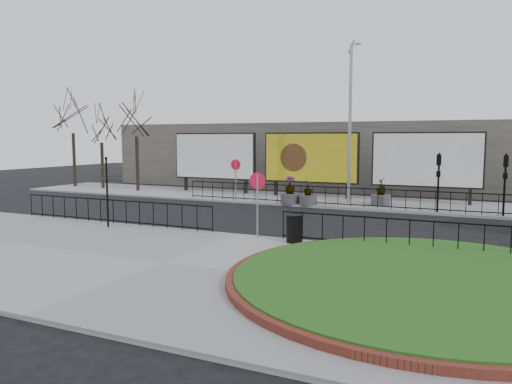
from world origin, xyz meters
The scene contains 25 objects.
ground centered at (0.00, 0.00, 0.00)m, with size 90.00×90.00×0.00m, color black.
pavement_near centered at (0.00, -5.00, 0.06)m, with size 30.00×10.00×0.12m, color gray.
pavement_far centered at (0.00, 12.00, 0.06)m, with size 44.00×6.00×0.12m, color gray.
brick_edge centered at (7.50, -4.00, 0.21)m, with size 10.40×10.40×0.18m, color maroon.
grass_lawn centered at (7.50, -4.00, 0.23)m, with size 10.00×10.00×0.22m, color #1D4D14.
railing_near_left centered at (-6.00, -0.30, 0.67)m, with size 10.00×0.10×1.10m, color black, non-canonical shape.
railing_near_right centered at (6.50, -0.30, 0.67)m, with size 9.00×0.10×1.10m, color black, non-canonical shape.
railing_far centered at (1.00, 9.30, 0.67)m, with size 18.00×0.10×1.10m, color black, non-canonical shape.
speed_sign_far centered at (-5.00, 9.40, 1.92)m, with size 0.64×0.07×2.47m.
speed_sign_near centered at (1.00, -0.40, 1.92)m, with size 0.64×0.07×2.47m.
billboard_left centered at (-8.50, 12.97, 2.60)m, with size 6.20×0.31×4.10m.
billboard_mid centered at (-1.50, 12.97, 2.60)m, with size 6.20×0.31×4.10m.
billboard_right centered at (5.50, 12.97, 2.60)m, with size 6.20×0.31×4.10m.
lamp_post centered at (1.51, 11.00, 4.83)m, with size 0.74×0.18×9.23m.
signal_pole_a centered at (6.50, 9.34, 2.10)m, with size 0.22×0.26×3.00m.
signal_pole_b centered at (9.50, 9.34, 2.10)m, with size 0.22×0.26×3.00m.
tree_left centered at (-14.00, 11.50, 3.62)m, with size 2.00×2.00×7.00m, color #2D2119, non-canonical shape.
tree_mid centered at (-17.50, 11.80, 3.22)m, with size 2.00×2.00×6.20m, color #2D2119, non-canonical shape.
tree_far centered at (-20.50, 12.00, 3.87)m, with size 2.00×2.00×7.50m, color #2D2119, non-canonical shape.
building_backdrop centered at (0.00, 22.00, 2.50)m, with size 40.00×10.00×5.00m, color #69635C.
fingerpost_sign centered at (-5.68, -1.00, 1.91)m, with size 1.34×0.74×2.96m.
litter_bin centered at (2.55, -0.60, 0.63)m, with size 0.61×0.61×1.00m.
planter_a centered at (-1.50, 9.40, 0.66)m, with size 1.07×1.07×1.57m.
planter_b centered at (-0.41, 9.40, 0.57)m, with size 1.01×1.01×1.38m.
planter_c centered at (3.35, 11.00, 0.61)m, with size 1.09×1.09×1.50m.
Camera 1 is at (8.78, -17.15, 3.85)m, focal length 35.00 mm.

